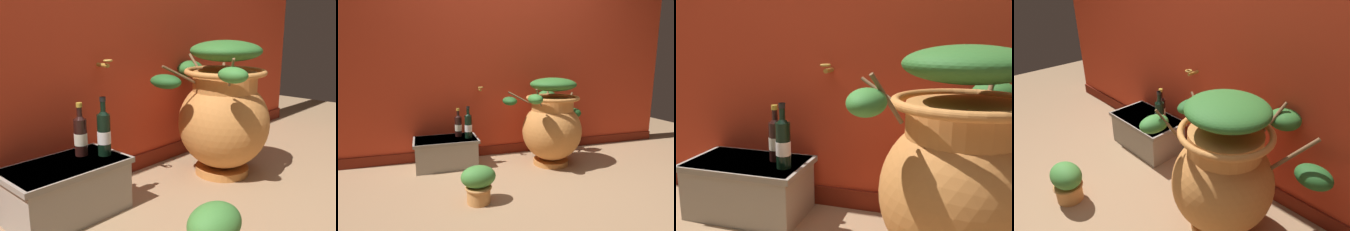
% 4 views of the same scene
% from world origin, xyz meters
% --- Properties ---
extents(ground_plane, '(7.00, 7.00, 0.00)m').
position_xyz_m(ground_plane, '(0.00, 0.00, 0.00)').
color(ground_plane, '#9E7A56').
extents(terracotta_urn, '(1.00, 0.85, 0.91)m').
position_xyz_m(terracotta_urn, '(0.42, 0.63, 0.44)').
color(terracotta_urn, '#CC7F3D').
rests_on(terracotta_urn, ground_plane).
extents(stone_ledge, '(0.64, 0.38, 0.30)m').
position_xyz_m(stone_ledge, '(-0.64, 0.88, 0.16)').
color(stone_ledge, '#9E9384').
rests_on(stone_ledge, ground_plane).
extents(wine_bottle_left, '(0.07, 0.07, 0.30)m').
position_xyz_m(wine_bottle_left, '(-0.50, 0.94, 0.42)').
color(wine_bottle_left, black).
rests_on(wine_bottle_left, stone_ledge).
extents(wine_bottle_middle, '(0.07, 0.07, 0.33)m').
position_xyz_m(wine_bottle_middle, '(-0.41, 0.84, 0.43)').
color(wine_bottle_middle, black).
rests_on(wine_bottle_middle, stone_ledge).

